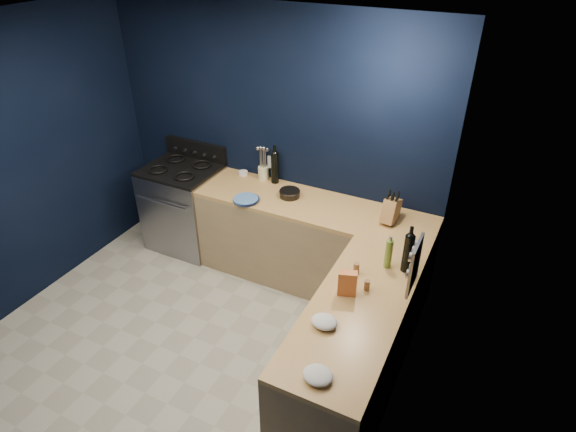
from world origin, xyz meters
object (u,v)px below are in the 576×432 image
Objects in this scene: utensil_crock at (263,173)px; gas_range at (185,208)px; knife_block at (391,211)px; crouton_bag at (347,283)px; plate_stack at (246,200)px.

gas_range is at bearing -162.88° from utensil_crock.
utensil_crock is 1.42m from knife_block.
gas_range is at bearing 136.22° from crouton_bag.
utensil_crock is at bearing 176.80° from knife_block.
knife_block is at bearing -8.68° from utensil_crock.
utensil_crock reaches higher than plate_stack.
knife_block is at bearing 70.74° from crouton_bag.
plate_stack is at bearing -81.69° from utensil_crock.
knife_block is (1.40, -0.21, 0.04)m from utensil_crock.
gas_range is 3.85× the size of plate_stack.
knife_block is (1.33, 0.26, 0.09)m from plate_stack.
knife_block reaches higher than plate_stack.
knife_block is 1.09m from crouton_bag.
gas_range is 4.72× the size of crouton_bag.
knife_block is 1.08× the size of crouton_bag.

